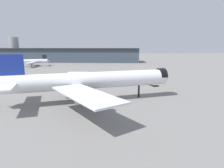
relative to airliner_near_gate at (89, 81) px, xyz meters
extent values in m
plane|color=slate|center=(3.47, -0.51, -7.22)|extent=(900.00, 900.00, 0.00)
cylinder|color=white|center=(0.49, 0.12, 0.13)|extent=(56.16, 18.61, 5.65)
cone|color=white|center=(27.91, 6.67, 0.13)|extent=(7.34, 6.84, 5.54)
cylinder|color=black|center=(26.81, 6.41, 0.56)|extent=(3.80, 6.15, 5.71)
cube|color=white|center=(-7.33, 14.20, -0.57)|extent=(11.01, 26.01, 0.45)
cylinder|color=#B7BAC1|center=(-5.31, 11.55, -2.44)|extent=(8.40, 4.86, 3.11)
cube|color=white|center=(-0.12, -15.98, -0.57)|extent=(20.93, 26.36, 0.45)
cylinder|color=#B7BAC1|center=(0.49, -12.70, -2.44)|extent=(8.40, 4.86, 3.11)
cube|color=navy|center=(-22.55, -5.39, 4.66)|extent=(6.71, 2.12, 9.05)
cube|color=white|center=(-25.15, 0.66, 0.70)|extent=(7.30, 11.05, 0.34)
cube|color=white|center=(-22.14, -11.96, 0.70)|extent=(7.30, 11.05, 0.34)
cylinder|color=black|center=(18.04, 4.31, -4.96)|extent=(0.68, 0.68, 4.52)
cylinder|color=black|center=(-2.95, 2.35, -4.96)|extent=(0.68, 0.68, 4.52)
cylinder|color=black|center=(-1.57, -3.43, -4.96)|extent=(0.68, 0.68, 4.52)
cylinder|color=silver|center=(-62.34, 120.51, -2.34)|extent=(32.42, 10.36, 3.75)
cone|color=silver|center=(-78.17, 117.17, -2.34)|extent=(4.80, 4.45, 3.68)
cone|color=silver|center=(-46.52, 123.85, -2.34)|extent=(5.51, 4.50, 3.56)
cylinder|color=black|center=(-77.43, 117.32, -2.06)|extent=(2.44, 4.06, 3.79)
cube|color=silver|center=(-58.00, 112.07, -2.81)|extent=(6.68, 15.02, 0.30)
cylinder|color=#B7BAC1|center=(-59.12, 113.62, -4.05)|extent=(4.86, 2.96, 2.06)
cube|color=silver|center=(-61.78, 129.98, -2.81)|extent=(11.75, 15.19, 0.30)
cylinder|color=#B7BAC1|center=(-62.18, 128.12, -4.05)|extent=(4.86, 2.96, 2.06)
cube|color=black|center=(-49.05, 123.32, 0.66)|extent=(3.87, 1.17, 6.00)
cube|color=silver|center=(-47.63, 119.69, -1.97)|extent=(4.05, 6.30, 0.23)
cube|color=silver|center=(-49.22, 127.22, -1.97)|extent=(4.05, 6.30, 0.23)
cylinder|color=black|center=(-72.47, 118.37, -5.72)|extent=(0.45, 0.45, 3.00)
cylinder|color=black|center=(-60.35, 118.92, -5.72)|extent=(0.45, 0.45, 3.00)
cylinder|color=black|center=(-61.17, 122.77, -5.72)|extent=(0.45, 0.45, 3.00)
cube|color=#3D4756|center=(-45.74, 174.81, 0.44)|extent=(194.35, 53.22, 15.33)
cube|color=#232628|center=(-45.74, 174.81, 8.71)|extent=(194.72, 56.19, 1.20)
cylinder|color=#939399|center=(-101.09, 181.65, 7.67)|extent=(10.76, 10.76, 29.77)
cube|color=black|center=(29.27, 24.73, -6.59)|extent=(3.63, 5.91, 0.35)
cube|color=silver|center=(29.69, 23.13, -5.62)|extent=(2.79, 2.72, 1.60)
cube|color=#1E2D38|center=(29.94, 22.18, -5.30)|extent=(1.89, 0.57, 0.80)
cube|color=silver|center=(29.01, 25.68, -5.32)|extent=(3.07, 3.78, 2.20)
cylinder|color=black|center=(30.87, 23.16, -6.77)|extent=(0.50, 0.94, 0.90)
cylinder|color=black|center=(28.65, 22.57, -6.77)|extent=(0.50, 0.94, 0.90)
cylinder|color=black|center=(29.89, 26.88, -6.77)|extent=(0.50, 0.94, 0.90)
cylinder|color=black|center=(27.66, 26.29, -6.77)|extent=(0.50, 0.94, 0.90)
cube|color=black|center=(3.16, 36.30, -6.72)|extent=(3.36, 3.43, 0.30)
cube|color=#232833|center=(2.50, 37.00, -5.97)|extent=(2.04, 2.03, 1.20)
cube|color=#1E2D38|center=(2.11, 37.42, -5.73)|extent=(1.03, 0.98, 0.60)
cube|color=#232833|center=(3.56, 35.88, -6.12)|extent=(2.48, 2.49, 0.90)
cylinder|color=black|center=(1.81, 36.57, -6.87)|extent=(0.68, 0.70, 0.70)
cylinder|color=black|center=(2.98, 37.66, -6.87)|extent=(0.68, 0.70, 0.70)
cylinder|color=black|center=(3.34, 34.94, -6.87)|extent=(0.68, 0.70, 0.70)
cylinder|color=black|center=(4.51, 36.03, -6.87)|extent=(0.68, 0.70, 0.70)
cube|color=black|center=(17.12, 33.50, -6.90)|extent=(2.83, 2.57, 0.20)
cube|color=beige|center=(17.12, 33.50, -6.10)|extent=(2.83, 2.57, 1.40)
sphere|color=black|center=(17.51, 34.65, -7.00)|extent=(0.44, 0.44, 0.44)
sphere|color=black|center=(18.33, 33.40, -7.00)|extent=(0.44, 0.44, 0.44)
sphere|color=black|center=(15.91, 33.60, -7.00)|extent=(0.44, 0.44, 0.44)
sphere|color=black|center=(16.73, 32.34, -7.00)|extent=(0.44, 0.44, 0.44)
cone|color=#F2600C|center=(-29.98, 20.75, -6.85)|extent=(0.59, 0.59, 0.74)
camera|label=1|loc=(3.64, -63.75, 11.51)|focal=30.51mm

